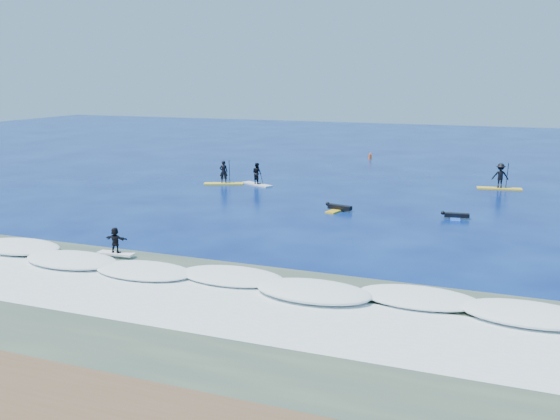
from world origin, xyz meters
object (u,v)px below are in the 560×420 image
at_px(sup_paddler_left, 224,176).
at_px(prone_paddler_near, 338,208).
at_px(prone_paddler_far, 455,216).
at_px(wave_surfer, 115,242).
at_px(sup_paddler_right, 500,178).
at_px(marker_buoy, 370,156).
at_px(sup_paddler_center, 257,175).

bearing_deg(sup_paddler_left, prone_paddler_near, -51.56).
distance_m(prone_paddler_far, wave_surfer, 20.55).
bearing_deg(sup_paddler_right, wave_surfer, -129.70).
xyz_separation_m(wave_surfer, marker_buoy, (3.12, 39.76, -0.45)).
distance_m(prone_paddler_near, wave_surfer, 15.91).
relative_size(sup_paddler_center, wave_surfer, 1.58).
relative_size(prone_paddler_far, wave_surfer, 1.18).
distance_m(sup_paddler_right, marker_buoy, 19.01).
relative_size(prone_paddler_near, prone_paddler_far, 1.10).
bearing_deg(prone_paddler_far, sup_paddler_right, -18.18).
xyz_separation_m(sup_paddler_left, prone_paddler_far, (18.81, -5.88, -0.54)).
bearing_deg(prone_paddler_far, sup_paddler_left, 64.60).
xyz_separation_m(prone_paddler_far, marker_buoy, (-11.32, 25.15, 0.17)).
height_order(prone_paddler_far, marker_buoy, marker_buoy).
bearing_deg(wave_surfer, sup_paddler_center, 92.21).
distance_m(prone_paddler_far, marker_buoy, 27.58).
relative_size(sup_paddler_left, sup_paddler_center, 1.08).
bearing_deg(prone_paddler_near, sup_paddler_right, -24.58).
height_order(prone_paddler_near, prone_paddler_far, prone_paddler_near).
bearing_deg(sup_paddler_right, prone_paddler_near, -135.65).
relative_size(sup_paddler_left, prone_paddler_far, 1.45).
height_order(sup_paddler_left, marker_buoy, sup_paddler_left).
distance_m(prone_paddler_near, marker_buoy, 25.83).
bearing_deg(marker_buoy, sup_paddler_center, -104.61).
distance_m(sup_paddler_right, prone_paddler_far, 11.90).
bearing_deg(sup_paddler_left, wave_surfer, -100.87).
xyz_separation_m(sup_paddler_left, prone_paddler_near, (11.45, -6.26, -0.53)).
xyz_separation_m(sup_paddler_right, wave_surfer, (-16.53, -26.30, -0.14)).
xyz_separation_m(sup_paddler_left, marker_buoy, (7.49, 19.27, -0.37)).
bearing_deg(sup_paddler_center, sup_paddler_right, 41.91).
xyz_separation_m(sup_paddler_center, wave_surfer, (1.73, -21.17, -0.00)).
distance_m(sup_paddler_center, prone_paddler_near, 11.22).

